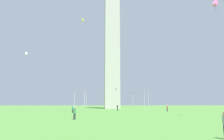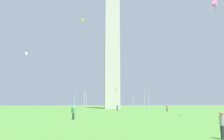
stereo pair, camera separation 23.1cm
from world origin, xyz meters
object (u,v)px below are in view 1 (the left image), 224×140
at_px(flagpole_e, 148,99).
at_px(flagpole_s, 109,99).
at_px(person_teal_shirt, 73,109).
at_px(flagpole_ne, 144,98).
at_px(kite_pink_box, 215,3).
at_px(person_black_shirt, 117,108).
at_px(kite_white_box, 26,54).
at_px(obelisk_monument, 112,42).
at_px(person_red_shirt, 167,108).
at_px(flagpole_nw, 84,98).
at_px(flagpole_w, 74,99).
at_px(flagpole_sw, 86,99).
at_px(flagpole_n, 116,98).
at_px(flagpole_se, 133,99).
at_px(kite_yellow_box, 83,20).
at_px(person_green_shirt, 75,113).

bearing_deg(flagpole_e, flagpole_s, -135.00).
bearing_deg(person_teal_shirt, flagpole_ne, -2.09).
distance_m(flagpole_e, kite_pink_box, 57.75).
xyz_separation_m(person_black_shirt, kite_white_box, (-12.07, -30.61, 18.41)).
xyz_separation_m(obelisk_monument, person_red_shirt, (30.35, 12.06, -27.12)).
distance_m(flagpole_nw, kite_white_box, 25.60).
distance_m(flagpole_w, person_teal_shirt, 36.21).
distance_m(flagpole_sw, person_black_shirt, 36.71).
distance_m(obelisk_monument, flagpole_e, 28.45).
distance_m(flagpole_e, person_red_shirt, 30.61).
bearing_deg(flagpole_sw, flagpole_n, 22.50).
xyz_separation_m(flagpole_sw, kite_white_box, (23.08, -20.45, 15.33)).
distance_m(person_black_shirt, kite_pink_box, 37.57).
relative_size(flagpole_n, flagpole_se, 1.00).
bearing_deg(kite_pink_box, flagpole_n, -164.78).
height_order(flagpole_ne, person_red_shirt, flagpole_ne).
xyz_separation_m(flagpole_se, kite_pink_box, (66.77, 0.31, 13.49)).
xyz_separation_m(flagpole_ne, flagpole_sw, (-21.55, -21.55, 0.00)).
xyz_separation_m(flagpole_n, flagpole_s, (-30.48, 0.00, 0.00)).
bearing_deg(obelisk_monument, kite_white_box, -68.39).
height_order(flagpole_ne, flagpole_sw, same).
bearing_deg(flagpole_nw, flagpole_s, 157.50).
relative_size(flagpole_e, flagpole_w, 1.00).
distance_m(flagpole_ne, kite_pink_box, 47.19).
distance_m(flagpole_n, person_black_shirt, 9.65).
bearing_deg(kite_yellow_box, flagpole_nw, 161.70).
distance_m(flagpole_ne, flagpole_nw, 21.55).
distance_m(flagpole_sw, flagpole_w, 11.66).
xyz_separation_m(flagpole_n, person_black_shirt, (9.13, -0.61, -3.07)).
height_order(flagpole_s, person_green_shirt, flagpole_s).
bearing_deg(flagpole_s, person_green_shirt, -8.00).
bearing_deg(flagpole_ne, flagpole_w, -112.50).
bearing_deg(flagpole_sw, flagpole_nw, -0.00).
distance_m(obelisk_monument, kite_pink_box, 58.11).
height_order(obelisk_monument, kite_yellow_box, obelisk_monument).
distance_m(flagpole_ne, flagpole_w, 28.16).
height_order(flagpole_se, person_green_shirt, flagpole_se).
bearing_deg(person_red_shirt, person_black_shirt, 66.75).
relative_size(flagpole_nw, person_black_shirt, 4.07).
xyz_separation_m(flagpole_s, person_black_shirt, (39.61, -0.61, -3.07)).
bearing_deg(flagpole_w, flagpole_se, 112.50).
xyz_separation_m(flagpole_e, person_green_shirt, (56.15, -25.27, -3.12)).
bearing_deg(person_teal_shirt, person_green_shirt, -133.25).
bearing_deg(person_teal_shirt, flagpole_e, 2.96).
relative_size(flagpole_e, person_teal_shirt, 4.18).
bearing_deg(flagpole_nw, person_teal_shirt, -3.43).
bearing_deg(flagpole_n, person_red_shirt, 38.71).
relative_size(flagpole_sw, kite_yellow_box, 4.21).
bearing_deg(person_red_shirt, flagpole_nw, 51.27).
height_order(flagpole_ne, kite_pink_box, kite_pink_box).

